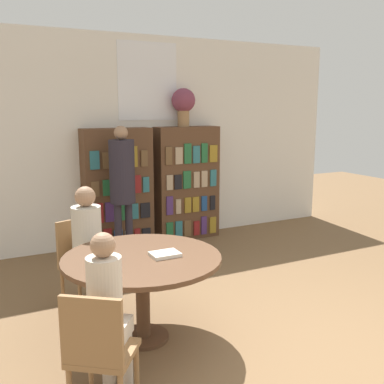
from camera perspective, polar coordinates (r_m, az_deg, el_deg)
name	(u,v)px	position (r m, az deg, el deg)	size (l,w,h in m)	color
ground_plane	(343,373)	(3.86, 18.63, -20.96)	(16.00, 16.00, 0.00)	brown
wall_back	(148,140)	(6.71, -5.61, 6.57)	(6.40, 0.07, 3.00)	silver
bookshelf_left	(118,189)	(6.43, -9.41, 0.37)	(0.97, 0.34, 1.70)	brown
bookshelf_right	(187,183)	(6.83, -0.65, 1.13)	(0.97, 0.34, 1.70)	brown
flower_vase	(183,103)	(6.71, -1.10, 11.25)	(0.35, 0.35, 0.56)	#997047
reading_table	(142,268)	(3.88, -6.34, -9.59)	(1.35, 1.35, 0.75)	brown
chair_near_camera	(99,348)	(3.09, -11.76, -18.86)	(0.56, 0.56, 0.87)	olive
chair_left_side	(81,258)	(4.74, -13.93, -8.18)	(0.50, 0.50, 0.87)	olive
seated_reader_left	(89,240)	(4.52, -12.94, -5.98)	(0.37, 0.42, 1.24)	beige
seated_reader_right	(108,309)	(3.15, -10.63, -14.34)	(0.38, 0.40, 1.21)	beige
librarian_standing	(122,178)	(5.89, -8.85, 1.82)	(0.33, 0.60, 1.76)	#28232D
open_book_on_table	(165,254)	(3.83, -3.46, -7.89)	(0.24, 0.18, 0.03)	silver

